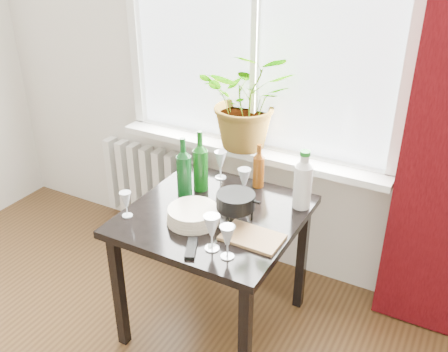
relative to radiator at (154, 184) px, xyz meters
The scene contains 18 objects.
window 1.43m from the radiator, ahead, with size 1.72×0.08×1.62m.
windowsill 0.87m from the radiator, ahead, with size 1.72×0.20×0.04m.
radiator is the anchor object (origin of this frame).
table 1.09m from the radiator, 36.54° to the right, with size 0.85×0.85×0.74m.
potted_plant 1.06m from the radiator, ahead, with size 0.54×0.46×0.59m, color #337B20.
wine_bottle_left 0.98m from the radiator, 41.32° to the right, with size 0.08×0.08×0.34m, color #0B3C14, non-canonical shape.
wine_bottle_right 0.96m from the radiator, 34.05° to the right, with size 0.08×0.08×0.35m, color #0D480F, non-canonical shape.
bottle_amber 1.08m from the radiator, 16.15° to the right, with size 0.06×0.06×0.26m, color #69330B, non-canonical shape.
cleaning_bottle 1.37m from the radiator, 16.56° to the right, with size 0.09×0.09×0.33m, color silver, non-canonical shape.
wineglass_front_right 1.42m from the radiator, 42.27° to the right, with size 0.08×0.08×0.18m, color silver, non-canonical shape.
wineglass_far_right 1.49m from the radiator, 40.45° to the right, with size 0.07×0.07×0.17m, color #B0B6BE, non-canonical shape.
wineglass_back_center 1.09m from the radiator, 24.26° to the right, with size 0.07×0.07×0.17m, color #B3BAC1, non-canonical shape.
wineglass_back_left 0.87m from the radiator, 22.05° to the right, with size 0.07×0.07×0.17m, color silver, non-canonical shape.
wineglass_front_left 1.08m from the radiator, 60.88° to the right, with size 0.06×0.06×0.14m, color white, non-canonical shape.
plate_stack 1.16m from the radiator, 43.11° to the right, with size 0.27×0.27×0.07m, color beige.
fondue_pot 1.25m from the radiator, 33.17° to the right, with size 0.22×0.19×0.15m, color black, non-canonical shape.
tv_remote 1.37m from the radiator, 46.21° to the right, with size 0.05×0.15×0.02m, color black.
cutting_board 1.39m from the radiator, 33.62° to the right, with size 0.28×0.18×0.02m, color #997145.
Camera 1 is at (1.17, -0.32, 2.08)m, focal length 40.00 mm.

